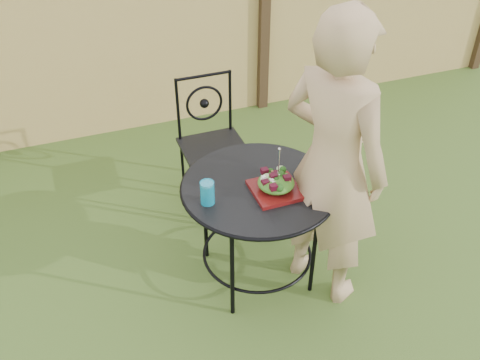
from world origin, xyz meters
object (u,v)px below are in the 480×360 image
(patio_table, at_px, (258,203))
(patio_chair, at_px, (212,139))
(salad_plate, at_px, (276,190))
(diner, at_px, (332,165))

(patio_table, xyz_separation_m, patio_chair, (-0.00, 0.90, -0.08))
(patio_table, height_order, patio_chair, patio_chair)
(patio_chair, xyz_separation_m, salad_plate, (0.07, -1.00, 0.23))
(patio_table, bearing_deg, diner, -29.34)
(diner, relative_size, salad_plate, 6.74)
(patio_table, bearing_deg, patio_chair, 90.18)
(salad_plate, bearing_deg, diner, -20.38)
(patio_chair, height_order, diner, diner)
(patio_table, height_order, salad_plate, salad_plate)
(diner, distance_m, salad_plate, 0.35)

